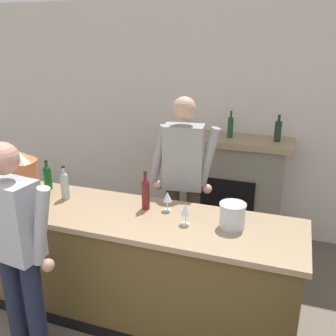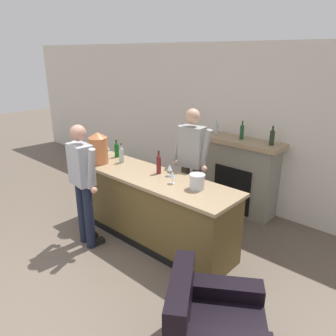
{
  "view_description": "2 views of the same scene",
  "coord_description": "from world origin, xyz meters",
  "px_view_note": "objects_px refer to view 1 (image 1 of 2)",
  "views": [
    {
      "loc": [
        1.2,
        -0.39,
        2.34
      ],
      "look_at": [
        0.16,
        2.57,
        1.23
      ],
      "focal_mm": 40.0,
      "sensor_mm": 36.0,
      "label": 1
    },
    {
      "loc": [
        3.07,
        -0.89,
        2.6
      ],
      "look_at": [
        0.16,
        2.33,
        1.05
      ],
      "focal_mm": 35.0,
      "sensor_mm": 36.0,
      "label": 2
    }
  ],
  "objects_px": {
    "fireplace_stone": "(228,187)",
    "wine_glass_near_bucket": "(26,175)",
    "person_bartender": "(183,184)",
    "copper_dispenser": "(21,179)",
    "wine_glass_by_dispenser": "(167,197)",
    "potted_plant_corner": "(24,197)",
    "wine_bottle_rose_blush": "(47,176)",
    "wine_bottle_burgundy_dark": "(65,184)",
    "person_customer": "(17,251)",
    "ice_bucket_steel": "(232,215)",
    "wine_bottle_merlot_tall": "(146,193)",
    "wine_glass_front_left": "(186,210)"
  },
  "relations": [
    {
      "from": "person_customer",
      "to": "wine_bottle_merlot_tall",
      "type": "relative_size",
      "value": 5.29
    },
    {
      "from": "fireplace_stone",
      "to": "wine_glass_near_bucket",
      "type": "height_order",
      "value": "fireplace_stone"
    },
    {
      "from": "fireplace_stone",
      "to": "person_bartender",
      "type": "bearing_deg",
      "value": -104.8
    },
    {
      "from": "person_customer",
      "to": "wine_glass_by_dispenser",
      "type": "distance_m",
      "value": 1.18
    },
    {
      "from": "wine_bottle_rose_blush",
      "to": "wine_bottle_burgundy_dark",
      "type": "xyz_separation_m",
      "value": [
        0.28,
        -0.13,
        0.01
      ]
    },
    {
      "from": "wine_bottle_rose_blush",
      "to": "wine_glass_front_left",
      "type": "bearing_deg",
      "value": -9.91
    },
    {
      "from": "fireplace_stone",
      "to": "wine_bottle_burgundy_dark",
      "type": "bearing_deg",
      "value": -126.63
    },
    {
      "from": "potted_plant_corner",
      "to": "copper_dispenser",
      "type": "xyz_separation_m",
      "value": [
        1.28,
        -1.42,
        0.95
      ]
    },
    {
      "from": "ice_bucket_steel",
      "to": "wine_bottle_merlot_tall",
      "type": "distance_m",
      "value": 0.73
    },
    {
      "from": "person_bartender",
      "to": "copper_dispenser",
      "type": "bearing_deg",
      "value": -144.51
    },
    {
      "from": "wine_bottle_rose_blush",
      "to": "wine_glass_near_bucket",
      "type": "distance_m",
      "value": 0.25
    },
    {
      "from": "wine_glass_near_bucket",
      "to": "ice_bucket_steel",
      "type": "bearing_deg",
      "value": -4.85
    },
    {
      "from": "potted_plant_corner",
      "to": "wine_bottle_rose_blush",
      "type": "bearing_deg",
      "value": -39.9
    },
    {
      "from": "potted_plant_corner",
      "to": "wine_bottle_merlot_tall",
      "type": "xyz_separation_m",
      "value": [
        2.26,
        -1.13,
        0.85
      ]
    },
    {
      "from": "person_bartender",
      "to": "fireplace_stone",
      "type": "bearing_deg",
      "value": 75.2
    },
    {
      "from": "wine_bottle_rose_blush",
      "to": "wine_glass_near_bucket",
      "type": "height_order",
      "value": "wine_bottle_rose_blush"
    },
    {
      "from": "wine_glass_front_left",
      "to": "fireplace_stone",
      "type": "bearing_deg",
      "value": 88.93
    },
    {
      "from": "ice_bucket_steel",
      "to": "wine_glass_near_bucket",
      "type": "bearing_deg",
      "value": 175.15
    },
    {
      "from": "wine_glass_by_dispenser",
      "to": "fireplace_stone",
      "type": "bearing_deg",
      "value": 80.98
    },
    {
      "from": "potted_plant_corner",
      "to": "copper_dispenser",
      "type": "distance_m",
      "value": 2.13
    },
    {
      "from": "fireplace_stone",
      "to": "wine_bottle_merlot_tall",
      "type": "xyz_separation_m",
      "value": [
        -0.42,
        -1.52,
        0.49
      ]
    },
    {
      "from": "wine_glass_front_left",
      "to": "potted_plant_corner",
      "type": "bearing_deg",
      "value": 154.13
    },
    {
      "from": "wine_bottle_rose_blush",
      "to": "person_bartender",
      "type": "bearing_deg",
      "value": 20.54
    },
    {
      "from": "wine_glass_by_dispenser",
      "to": "wine_bottle_burgundy_dark",
      "type": "bearing_deg",
      "value": -176.01
    },
    {
      "from": "potted_plant_corner",
      "to": "wine_glass_near_bucket",
      "type": "height_order",
      "value": "wine_glass_near_bucket"
    },
    {
      "from": "wine_bottle_burgundy_dark",
      "to": "wine_glass_near_bucket",
      "type": "xyz_separation_m",
      "value": [
        -0.52,
        0.13,
        -0.03
      ]
    },
    {
      "from": "person_bartender",
      "to": "wine_bottle_burgundy_dark",
      "type": "bearing_deg",
      "value": -147.49
    },
    {
      "from": "wine_bottle_rose_blush",
      "to": "wine_bottle_burgundy_dark",
      "type": "distance_m",
      "value": 0.31
    },
    {
      "from": "copper_dispenser",
      "to": "wine_glass_front_left",
      "type": "relative_size",
      "value": 2.83
    },
    {
      "from": "person_customer",
      "to": "copper_dispenser",
      "type": "bearing_deg",
      "value": 124.62
    },
    {
      "from": "wine_bottle_rose_blush",
      "to": "wine_bottle_burgundy_dark",
      "type": "relative_size",
      "value": 0.93
    },
    {
      "from": "wine_bottle_burgundy_dark",
      "to": "person_customer",
      "type": "bearing_deg",
      "value": -79.64
    },
    {
      "from": "person_bartender",
      "to": "wine_bottle_burgundy_dark",
      "type": "distance_m",
      "value": 1.07
    },
    {
      "from": "wine_bottle_rose_blush",
      "to": "wine_glass_front_left",
      "type": "relative_size",
      "value": 1.65
    },
    {
      "from": "potted_plant_corner",
      "to": "ice_bucket_steel",
      "type": "distance_m",
      "value": 3.33
    },
    {
      "from": "person_customer",
      "to": "wine_bottle_rose_blush",
      "type": "relative_size",
      "value": 6.16
    },
    {
      "from": "copper_dispenser",
      "to": "wine_bottle_rose_blush",
      "type": "relative_size",
      "value": 1.72
    },
    {
      "from": "person_bartender",
      "to": "wine_glass_by_dispenser",
      "type": "xyz_separation_m",
      "value": [
        0.02,
        -0.51,
        0.08
      ]
    },
    {
      "from": "potted_plant_corner",
      "to": "copper_dispenser",
      "type": "relative_size",
      "value": 1.33
    },
    {
      "from": "person_bartender",
      "to": "wine_glass_by_dispenser",
      "type": "distance_m",
      "value": 0.52
    },
    {
      "from": "wine_bottle_merlot_tall",
      "to": "wine_glass_front_left",
      "type": "bearing_deg",
      "value": -21.67
    },
    {
      "from": "person_customer",
      "to": "ice_bucket_steel",
      "type": "bearing_deg",
      "value": 30.17
    },
    {
      "from": "wine_glass_near_bucket",
      "to": "wine_glass_front_left",
      "type": "distance_m",
      "value": 1.67
    },
    {
      "from": "wine_bottle_rose_blush",
      "to": "wine_bottle_merlot_tall",
      "type": "relative_size",
      "value": 0.86
    },
    {
      "from": "person_bartender",
      "to": "wine_bottle_merlot_tall",
      "type": "xyz_separation_m",
      "value": [
        -0.16,
        -0.53,
        0.1
      ]
    },
    {
      "from": "wine_glass_front_left",
      "to": "wine_bottle_rose_blush",
      "type": "bearing_deg",
      "value": 170.09
    },
    {
      "from": "wine_glass_near_bucket",
      "to": "wine_glass_by_dispenser",
      "type": "relative_size",
      "value": 0.9
    },
    {
      "from": "copper_dispenser",
      "to": "wine_glass_by_dispenser",
      "type": "distance_m",
      "value": 1.21
    },
    {
      "from": "ice_bucket_steel",
      "to": "wine_glass_near_bucket",
      "type": "distance_m",
      "value": 2.0
    },
    {
      "from": "person_bartender",
      "to": "wine_glass_near_bucket",
      "type": "relative_size",
      "value": 12.41
    }
  ]
}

